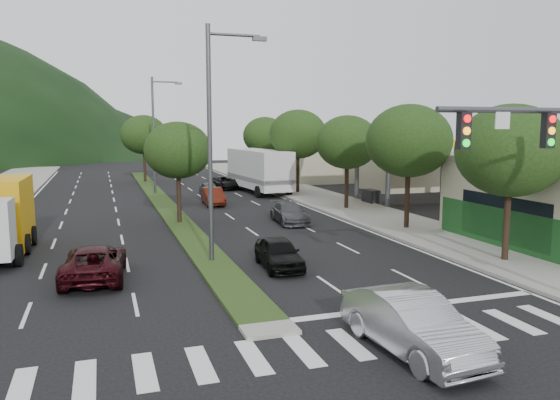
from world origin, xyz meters
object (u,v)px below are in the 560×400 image
object	(u,v)px
sedan_silver	(412,323)
tree_r_c	(347,142)
car_queue_a	(279,253)
car_queue_d	(224,183)
car_queue_c	(213,196)
traffic_signal	(559,165)
car_queue_e	(209,189)
tree_med_near	(178,150)
tree_r_a	(511,151)
streetlight_near	(214,132)
tree_r_d	(298,134)
streetlight_mid	(156,130)
tree_med_far	(144,135)
tree_r_b	(409,141)
suv_maroon	(94,262)
motorhome	(259,170)
car_queue_b	(289,213)
tree_r_e	(265,136)

from	to	relation	value
sedan_silver	tree_r_c	bearing A→B (deg)	64.33
car_queue_a	car_queue_d	bearing A→B (deg)	85.21
car_queue_c	car_queue_d	bearing A→B (deg)	75.39
traffic_signal	car_queue_e	xyz separation A→B (m)	(-4.83, 31.89, -4.05)
sedan_silver	car_queue_e	world-z (taller)	sedan_silver
tree_med_near	car_queue_d	size ratio (longest dim) A/B	1.40
tree_r_a	streetlight_near	bearing A→B (deg)	161.27
traffic_signal	streetlight_near	xyz separation A→B (m)	(-8.82, 9.54, 0.94)
tree_r_d	streetlight_mid	world-z (taller)	streetlight_mid
tree_med_near	tree_med_far	bearing A→B (deg)	90.00
car_queue_a	tree_r_d	bearing A→B (deg)	71.31
tree_r_b	tree_r_d	distance (m)	18.00
tree_med_far	car_queue_d	bearing A→B (deg)	-52.97
tree_r_c	streetlight_near	bearing A→B (deg)	-134.51
sedan_silver	car_queue_d	bearing A→B (deg)	80.39
suv_maroon	tree_r_a	bearing A→B (deg)	174.99
streetlight_mid	car_queue_c	bearing A→B (deg)	-66.53
tree_r_a	motorhome	bearing A→B (deg)	96.12
tree_med_far	streetlight_mid	xyz separation A→B (m)	(0.21, -11.00, 0.58)
tree_r_b	sedan_silver	xyz separation A→B (m)	(-8.92, -15.00, -4.26)
car_queue_d	motorhome	xyz separation A→B (m)	(2.47, -3.36, 1.42)
tree_med_far	streetlight_near	xyz separation A→B (m)	(0.21, -36.00, 0.58)
tree_med_near	tree_r_b	bearing A→B (deg)	-26.57
tree_r_b	streetlight_mid	xyz separation A→B (m)	(-11.79, 21.00, 0.55)
car_queue_a	motorhome	distance (m)	26.64
tree_r_d	traffic_signal	bearing A→B (deg)	-95.38
streetlight_mid	car_queue_d	xyz separation A→B (m)	(6.32, 2.35, -4.99)
car_queue_b	car_queue_e	bearing A→B (deg)	102.83
car_queue_b	car_queue_d	bearing A→B (deg)	93.57
car_queue_e	tree_r_d	bearing A→B (deg)	-0.60
streetlight_near	motorhome	xyz separation A→B (m)	(8.79, 23.99, -3.57)
tree_med_near	streetlight_mid	bearing A→B (deg)	89.22
tree_r_a	tree_r_d	size ratio (longest dim) A/B	0.93
tree_med_near	car_queue_e	size ratio (longest dim) A/B	1.73
sedan_silver	tree_r_d	bearing A→B (deg)	70.41
tree_r_d	suv_maroon	world-z (taller)	tree_r_d
streetlight_near	car_queue_d	distance (m)	28.51
tree_r_c	car_queue_a	size ratio (longest dim) A/B	1.74
tree_r_c	streetlight_near	world-z (taller)	streetlight_near
traffic_signal	tree_r_a	xyz separation A→B (m)	(2.97, 5.54, 0.17)
tree_r_c	car_queue_c	distance (m)	10.82
traffic_signal	sedan_silver	distance (m)	7.25
car_queue_e	motorhome	distance (m)	5.27
streetlight_mid	sedan_silver	bearing A→B (deg)	-85.44
tree_r_b	car_queue_d	bearing A→B (deg)	103.19
streetlight_near	tree_r_e	bearing A→B (deg)	69.77
tree_r_c	suv_maroon	size ratio (longest dim) A/B	1.34
tree_r_a	streetlight_near	size ratio (longest dim) A/B	0.66
tree_med_near	sedan_silver	distance (m)	21.54
streetlight_near	motorhome	distance (m)	25.80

